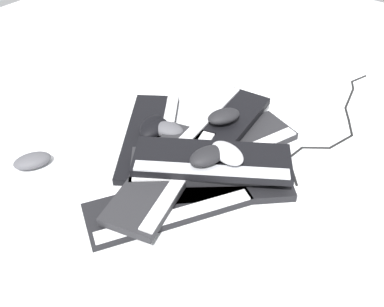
{
  "coord_description": "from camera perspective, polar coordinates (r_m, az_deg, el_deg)",
  "views": [
    {
      "loc": [
        -0.53,
        0.78,
        0.87
      ],
      "look_at": [
        0.07,
        0.03,
        0.04
      ],
      "focal_mm": 40.0,
      "sensor_mm": 36.0,
      "label": 1
    }
  ],
  "objects": [
    {
      "name": "mouse_0",
      "position": [
        1.35,
        -3.37,
        3.23
      ],
      "size": [
        0.13,
        0.1,
        0.04
      ],
      "primitive_type": "ellipsoid",
      "rotation": [
        0.0,
        0.0,
        0.35
      ],
      "color": "#4C4C51",
      "rests_on": "keyboard_0"
    },
    {
      "name": "keyboard_5",
      "position": [
        1.37,
        3.78,
        3.54
      ],
      "size": [
        0.21,
        0.46,
        0.03
      ],
      "color": "black",
      "rests_on": "keyboard_3"
    },
    {
      "name": "mouse_6",
      "position": [
        1.36,
        -20.52,
        -0.91
      ],
      "size": [
        0.11,
        0.13,
        0.04
      ],
      "primitive_type": "ellipsoid",
      "rotation": [
        0.0,
        0.0,
        4.23
      ],
      "color": "#4C4C51",
      "rests_on": "ground"
    },
    {
      "name": "keyboard_7",
      "position": [
        1.2,
        2.69,
        -0.96
      ],
      "size": [
        0.45,
        0.37,
        0.03
      ],
      "color": "black",
      "rests_on": "keyboard_6"
    },
    {
      "name": "keyboard_0",
      "position": [
        1.38,
        -5.55,
        2.38
      ],
      "size": [
        0.38,
        0.45,
        0.03
      ],
      "color": "black",
      "rests_on": "ground"
    },
    {
      "name": "keyboard_4",
      "position": [
        1.2,
        -3.77,
        -2.84
      ],
      "size": [
        0.26,
        0.46,
        0.03
      ],
      "color": "#232326",
      "rests_on": "keyboard_1"
    },
    {
      "name": "mouse_4",
      "position": [
        1.35,
        4.25,
        4.97
      ],
      "size": [
        0.11,
        0.13,
        0.04
      ],
      "primitive_type": "ellipsoid",
      "rotation": [
        0.0,
        0.0,
        1.15
      ],
      "color": "black",
      "rests_on": "keyboard_5"
    },
    {
      "name": "mouse_5",
      "position": [
        1.16,
        2.09,
        -0.32
      ],
      "size": [
        0.1,
        0.12,
        0.04
      ],
      "primitive_type": "ellipsoid",
      "rotation": [
        0.0,
        0.0,
        1.27
      ],
      "color": "black",
      "rests_on": "keyboard_7"
    },
    {
      "name": "mouse_2",
      "position": [
        1.35,
        -5.1,
        3.38
      ],
      "size": [
        0.07,
        0.11,
        0.04
      ],
      "primitive_type": "ellipsoid",
      "rotation": [
        0.0,
        0.0,
        4.77
      ],
      "color": "black",
      "rests_on": "keyboard_0"
    },
    {
      "name": "cable_0",
      "position": [
        1.53,
        18.55,
        3.96
      ],
      "size": [
        0.14,
        0.72,
        0.01
      ],
      "color": "black",
      "rests_on": "ground"
    },
    {
      "name": "mouse_3",
      "position": [
        1.37,
        -5.36,
        3.76
      ],
      "size": [
        0.09,
        0.12,
        0.04
      ],
      "primitive_type": "ellipsoid",
      "rotation": [
        0.0,
        0.0,
        4.97
      ],
      "color": "black",
      "rests_on": "keyboard_0"
    },
    {
      "name": "ground_plane",
      "position": [
        1.28,
        3.16,
        -2.04
      ],
      "size": [
        3.2,
        3.2,
        0.0
      ],
      "primitive_type": "plane",
      "color": "white"
    },
    {
      "name": "keyboard_2",
      "position": [
        1.21,
        2.86,
        -4.05
      ],
      "size": [
        0.42,
        0.41,
        0.03
      ],
      "color": "black",
      "rests_on": "ground"
    },
    {
      "name": "keyboard_1",
      "position": [
        1.16,
        -3.19,
        -6.85
      ],
      "size": [
        0.35,
        0.46,
        0.03
      ],
      "color": "black",
      "rests_on": "ground"
    },
    {
      "name": "keyboard_3",
      "position": [
        1.34,
        5.01,
        0.86
      ],
      "size": [
        0.29,
        0.46,
        0.03
      ],
      "color": "#232326",
      "rests_on": "ground"
    },
    {
      "name": "keyboard_6",
      "position": [
        1.22,
        2.03,
        -1.63
      ],
      "size": [
        0.43,
        0.4,
        0.03
      ],
      "color": "#232326",
      "rests_on": "keyboard_2"
    },
    {
      "name": "mouse_1",
      "position": [
        1.17,
        4.73,
        0.05
      ],
      "size": [
        0.12,
        0.09,
        0.04
      ],
      "primitive_type": "ellipsoid",
      "rotation": [
        0.0,
        0.0,
        2.89
      ],
      "color": "#B7B7BC",
      "rests_on": "keyboard_7"
    }
  ]
}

